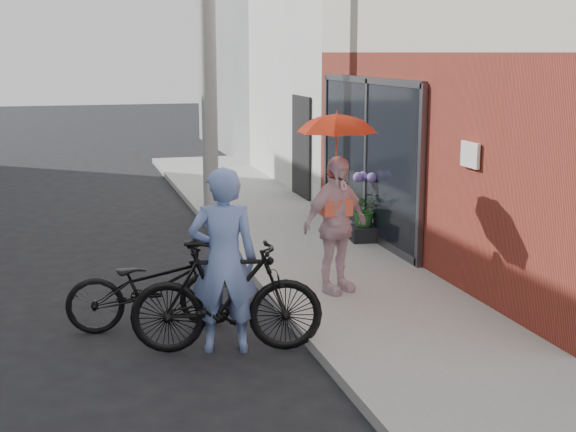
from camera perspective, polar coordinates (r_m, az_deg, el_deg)
name	(u,v)px	position (r m, az deg, el deg)	size (l,w,h in m)	color
ground	(210,332)	(8.88, -5.54, -8.23)	(80.00, 80.00, 0.00)	black
sidewalk	(334,267)	(11.22, 3.26, -3.65)	(2.20, 24.00, 0.12)	gray
curb	(253,273)	(10.91, -2.53, -4.08)	(0.12, 24.00, 0.12)	#9E9E99
plaster_building	(447,30)	(19.28, 11.25, 12.84)	(8.00, 6.00, 7.00)	white
east_building_far	(345,36)	(25.73, 4.07, 12.65)	(8.00, 8.00, 7.00)	gray
utility_pole	(208,23)	(14.47, -5.72, 13.49)	(0.28, 0.28, 7.00)	#9E9E99
officer	(223,261)	(8.08, -4.61, -3.18)	(0.69, 0.46, 1.90)	#768FD2
bike_left	(152,287)	(8.92, -9.66, -4.98)	(0.65, 1.85, 0.97)	black
bike_right	(227,296)	(8.14, -4.39, -5.73)	(0.55, 1.94, 1.17)	black
kimono_woman	(335,225)	(9.69, 3.40, -0.63)	(0.98, 0.41, 1.67)	silver
parasol	(337,123)	(9.51, 3.48, 6.63)	(0.90, 0.90, 0.79)	red
planter	(364,233)	(12.53, 5.46, -1.24)	(0.43, 0.43, 0.23)	black
potted_plant	(365,209)	(12.45, 5.49, 0.50)	(0.49, 0.43, 0.55)	#276127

